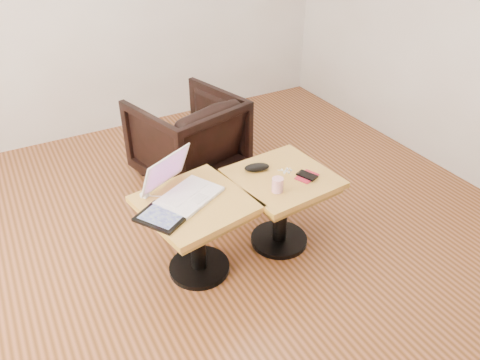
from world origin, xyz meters
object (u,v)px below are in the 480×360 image
side_table_right (282,193)px  laptop (182,188)px  armchair (188,138)px  side_table_left (196,219)px  striped_cup (278,185)px

side_table_right → laptop: 0.66m
side_table_right → armchair: (-0.18, 1.07, -0.05)m
side_table_right → armchair: bearing=94.5°
laptop → armchair: size_ratio=0.63×
side_table_left → striped_cup: bearing=-27.0°
laptop → armchair: 1.08m
side_table_right → side_table_left: bearing=173.3°
side_table_left → laptop: 0.21m
side_table_left → side_table_right: 0.58m
side_table_right → striped_cup: (-0.12, -0.13, 0.17)m
laptop → armchair: (0.44, 0.96, -0.23)m
side_table_left → laptop: laptop is taller
side_table_right → laptop: bearing=164.9°
laptop → side_table_right: bearing=-37.3°
side_table_left → striped_cup: size_ratio=7.70×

